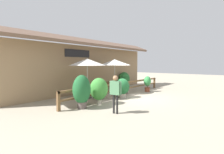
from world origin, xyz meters
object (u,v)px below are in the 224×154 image
(dining_table_near, at_px, (88,89))
(chair_middle_streetside, at_px, (123,88))
(chair_middle_wallside, at_px, (106,86))
(potted_plant_small_flowering, at_px, (82,91))
(patio_umbrella_middle, at_px, (115,62))
(pedestrian, at_px, (115,89))
(dining_table_middle, at_px, (115,85))
(potted_plant_broad_leaf, at_px, (99,89))
(potted_plant_corner_fern, at_px, (124,79))
(patio_umbrella_near, at_px, (87,62))
(potted_plant_entrance_palm, at_px, (122,87))
(potted_plant_tall_tropical, at_px, (147,83))
(chair_near_wallside, at_px, (80,90))
(chair_near_streetside, at_px, (97,92))

(dining_table_near, distance_m, chair_middle_streetside, 2.91)
(chair_middle_wallside, height_order, potted_plant_small_flowering, potted_plant_small_flowering)
(patio_umbrella_middle, bearing_deg, pedestrian, -141.47)
(patio_umbrella_middle, distance_m, chair_middle_streetside, 2.04)
(dining_table_middle, relative_size, potted_plant_broad_leaf, 0.69)
(potted_plant_small_flowering, bearing_deg, potted_plant_broad_leaf, -0.43)
(patio_umbrella_middle, relative_size, potted_plant_corner_fern, 1.80)
(patio_umbrella_near, distance_m, dining_table_middle, 3.21)
(patio_umbrella_near, distance_m, potted_plant_broad_leaf, 2.49)
(potted_plant_broad_leaf, xyz_separation_m, potted_plant_entrance_palm, (2.32, 0.07, -0.13))
(dining_table_middle, relative_size, potted_plant_tall_tropical, 0.81)
(patio_umbrella_middle, height_order, pedestrian, patio_umbrella_middle)
(patio_umbrella_middle, bearing_deg, potted_plant_corner_fern, 22.82)
(patio_umbrella_near, bearing_deg, chair_middle_wallside, 13.86)
(dining_table_near, bearing_deg, chair_middle_wallside, 13.86)
(patio_umbrella_near, xyz_separation_m, potted_plant_broad_leaf, (-0.81, -1.80, -1.52))
(dining_table_middle, xyz_separation_m, potted_plant_small_flowering, (-4.75, -1.64, 0.29))
(chair_near_wallside, bearing_deg, potted_plant_tall_tropical, 138.47)
(patio_umbrella_near, xyz_separation_m, potted_plant_tall_tropical, (4.80, -1.84, -1.63))
(potted_plant_broad_leaf, xyz_separation_m, potted_plant_tall_tropical, (5.62, -0.04, -0.11))
(pedestrian, bearing_deg, potted_plant_broad_leaf, -33.74)
(potted_plant_entrance_palm, bearing_deg, chair_middle_streetside, 32.19)
(dining_table_near, xyz_separation_m, chair_near_streetside, (0.05, -0.79, -0.15))
(chair_near_streetside, relative_size, potted_plant_broad_leaf, 0.58)
(chair_near_wallside, xyz_separation_m, chair_middle_wallside, (2.57, -0.14, 0.00))
(chair_near_streetside, height_order, pedestrian, pedestrian)
(dining_table_middle, bearing_deg, patio_umbrella_middle, 0.00)
(chair_near_streetside, bearing_deg, chair_near_wallside, 95.29)
(potted_plant_entrance_palm, bearing_deg, potted_plant_tall_tropical, -1.96)
(chair_middle_wallside, relative_size, potted_plant_entrance_palm, 0.66)
(dining_table_near, distance_m, potted_plant_broad_leaf, 1.98)
(dining_table_near, relative_size, chair_middle_streetside, 1.19)
(chair_middle_streetside, relative_size, potted_plant_broad_leaf, 0.58)
(chair_middle_streetside, height_order, potted_plant_small_flowering, potted_plant_small_flowering)
(patio_umbrella_near, bearing_deg, dining_table_middle, -3.11)
(potted_plant_entrance_palm, bearing_deg, potted_plant_broad_leaf, -178.21)
(potted_plant_corner_fern, bearing_deg, potted_plant_entrance_palm, -146.28)
(patio_umbrella_near, bearing_deg, potted_plant_corner_fern, 11.40)
(dining_table_middle, bearing_deg, potted_plant_corner_fern, 22.82)
(chair_middle_wallside, bearing_deg, chair_near_wallside, 3.57)
(dining_table_middle, xyz_separation_m, chair_middle_streetside, (0.05, -0.79, -0.15))
(chair_middle_streetside, bearing_deg, chair_middle_wallside, 87.60)
(potted_plant_entrance_palm, bearing_deg, chair_near_wallside, 120.13)
(dining_table_middle, relative_size, potted_plant_small_flowering, 0.59)
(chair_near_streetside, bearing_deg, patio_umbrella_near, 98.71)
(patio_umbrella_middle, relative_size, dining_table_middle, 2.59)
(dining_table_middle, height_order, potted_plant_entrance_palm, potted_plant_entrance_palm)
(chair_near_streetside, relative_size, chair_near_wallside, 1.00)
(chair_near_streetside, bearing_deg, patio_umbrella_middle, 18.69)
(dining_table_middle, height_order, potted_plant_corner_fern, potted_plant_corner_fern)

